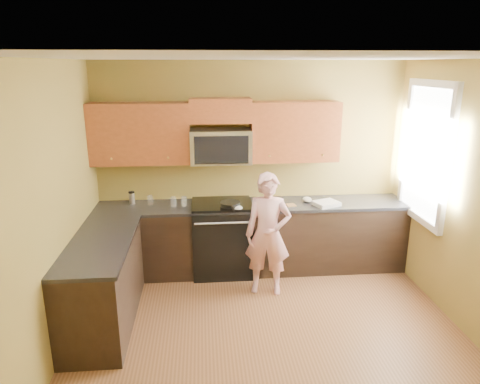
{
  "coord_description": "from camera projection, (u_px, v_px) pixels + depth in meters",
  "views": [
    {
      "loc": [
        -0.63,
        -3.6,
        2.66
      ],
      "look_at": [
        -0.2,
        1.3,
        1.2
      ],
      "focal_mm": 32.58,
      "sensor_mm": 36.0,
      "label": 1
    }
  ],
  "objects": [
    {
      "name": "floor",
      "position": [
        272.0,
        347.0,
        4.25
      ],
      "size": [
        4.0,
        4.0,
        0.0
      ],
      "primitive_type": "plane",
      "color": "brown",
      "rests_on": "ground"
    },
    {
      "name": "ceiling",
      "position": [
        279.0,
        58.0,
        3.48
      ],
      "size": [
        4.0,
        4.0,
        0.0
      ],
      "primitive_type": "plane",
      "rotation": [
        3.14,
        0.0,
        0.0
      ],
      "color": "white",
      "rests_on": "ground"
    },
    {
      "name": "wall_back",
      "position": [
        250.0,
        166.0,
        5.77
      ],
      "size": [
        4.0,
        0.0,
        4.0
      ],
      "primitive_type": "plane",
      "rotation": [
        1.57,
        0.0,
        0.0
      ],
      "color": "olive",
      "rests_on": "ground"
    },
    {
      "name": "wall_front",
      "position": [
        349.0,
        366.0,
        1.95
      ],
      "size": [
        4.0,
        0.0,
        4.0
      ],
      "primitive_type": "plane",
      "rotation": [
        -1.57,
        0.0,
        0.0
      ],
      "color": "olive",
      "rests_on": "ground"
    },
    {
      "name": "wall_left",
      "position": [
        43.0,
        224.0,
        3.69
      ],
      "size": [
        0.0,
        4.0,
        4.0
      ],
      "primitive_type": "plane",
      "rotation": [
        1.57,
        0.0,
        1.57
      ],
      "color": "olive",
      "rests_on": "ground"
    },
    {
      "name": "cabinet_back_run",
      "position": [
        252.0,
        238.0,
        5.74
      ],
      "size": [
        4.0,
        0.6,
        0.88
      ],
      "primitive_type": "cube",
      "color": "black",
      "rests_on": "floor"
    },
    {
      "name": "cabinet_left_run",
      "position": [
        103.0,
        284.0,
        4.55
      ],
      "size": [
        0.6,
        1.6,
        0.88
      ],
      "primitive_type": "cube",
      "color": "black",
      "rests_on": "floor"
    },
    {
      "name": "countertop_back",
      "position": [
        253.0,
        205.0,
        5.6
      ],
      "size": [
        4.0,
        0.62,
        0.04
      ],
      "primitive_type": "cube",
      "color": "black",
      "rests_on": "cabinet_back_run"
    },
    {
      "name": "countertop_left",
      "position": [
        100.0,
        243.0,
        4.42
      ],
      "size": [
        0.62,
        1.6,
        0.04
      ],
      "primitive_type": "cube",
      "color": "black",
      "rests_on": "cabinet_left_run"
    },
    {
      "name": "stove",
      "position": [
        222.0,
        237.0,
        5.68
      ],
      "size": [
        0.76,
        0.65,
        0.95
      ],
      "primitive_type": null,
      "color": "black",
      "rests_on": "floor"
    },
    {
      "name": "microwave",
      "position": [
        221.0,
        162.0,
        5.52
      ],
      "size": [
        0.76,
        0.4,
        0.42
      ],
      "primitive_type": null,
      "color": "silver",
      "rests_on": "wall_back"
    },
    {
      "name": "upper_cab_left",
      "position": [
        142.0,
        163.0,
        5.47
      ],
      "size": [
        1.22,
        0.33,
        0.75
      ],
      "primitive_type": null,
      "color": "brown",
      "rests_on": "wall_back"
    },
    {
      "name": "upper_cab_right",
      "position": [
        293.0,
        160.0,
        5.63
      ],
      "size": [
        1.12,
        0.33,
        0.75
      ],
      "primitive_type": null,
      "color": "brown",
      "rests_on": "wall_back"
    },
    {
      "name": "upper_cab_over_mw",
      "position": [
        220.0,
        110.0,
        5.37
      ],
      "size": [
        0.76,
        0.33,
        0.3
      ],
      "primitive_type": "cube",
      "color": "brown",
      "rests_on": "wall_back"
    },
    {
      "name": "window",
      "position": [
        426.0,
        153.0,
        5.09
      ],
      "size": [
        0.06,
        1.06,
        1.66
      ],
      "primitive_type": null,
      "color": "white",
      "rests_on": "wall_right"
    },
    {
      "name": "woman",
      "position": [
        268.0,
        234.0,
        5.09
      ],
      "size": [
        0.6,
        0.45,
        1.47
      ],
      "primitive_type": "imported",
      "rotation": [
        0.0,
        0.0,
        -0.2
      ],
      "color": "pink",
      "rests_on": "floor"
    },
    {
      "name": "frying_pan",
      "position": [
        230.0,
        206.0,
        5.41
      ],
      "size": [
        0.29,
        0.46,
        0.06
      ],
      "primitive_type": null,
      "rotation": [
        0.0,
        0.0,
        0.1
      ],
      "color": "black",
      "rests_on": "stove"
    },
    {
      "name": "butter_tub",
      "position": [
        274.0,
        206.0,
        5.5
      ],
      "size": [
        0.15,
        0.15,
        0.09
      ],
      "primitive_type": null,
      "rotation": [
        0.0,
        0.0,
        -0.13
      ],
      "color": "yellow",
      "rests_on": "countertop_back"
    },
    {
      "name": "toast_slice",
      "position": [
        291.0,
        205.0,
        5.53
      ],
      "size": [
        0.13,
        0.13,
        0.01
      ],
      "primitive_type": "cube",
      "rotation": [
        0.0,
        0.0,
        0.16
      ],
      "color": "#B27F47",
      "rests_on": "countertop_back"
    },
    {
      "name": "napkin_a",
      "position": [
        238.0,
        208.0,
        5.34
      ],
      "size": [
        0.13,
        0.14,
        0.06
      ],
      "primitive_type": "ellipsoid",
      "rotation": [
        0.0,
        0.0,
        -0.23
      ],
      "color": "silver",
      "rests_on": "countertop_back"
    },
    {
      "name": "napkin_b",
      "position": [
        307.0,
        200.0,
        5.67
      ],
      "size": [
        0.13,
        0.14,
        0.07
      ],
      "primitive_type": "ellipsoid",
      "rotation": [
        0.0,
        0.0,
        0.05
      ],
      "color": "silver",
      "rests_on": "countertop_back"
    },
    {
      "name": "dish_towel",
      "position": [
        326.0,
        203.0,
        5.53
      ],
      "size": [
        0.37,
        0.33,
        0.05
      ],
      "primitive_type": "cube",
      "rotation": [
        0.0,
        0.0,
        0.38
      ],
      "color": "white",
      "rests_on": "countertop_back"
    },
    {
      "name": "travel_mug",
      "position": [
        132.0,
        204.0,
        5.61
      ],
      "size": [
        0.08,
        0.08,
        0.16
      ],
      "primitive_type": null,
      "rotation": [
        0.0,
        0.0,
        -0.01
      ],
      "color": "silver",
      "rests_on": "countertop_back"
    },
    {
      "name": "glass_a",
      "position": [
        150.0,
        200.0,
        5.56
      ],
      "size": [
        0.08,
        0.08,
        0.12
      ],
      "primitive_type": "cylinder",
      "rotation": [
        0.0,
        0.0,
        -0.15
      ],
      "color": "silver",
      "rests_on": "countertop_back"
    },
    {
      "name": "glass_b",
      "position": [
        184.0,
        201.0,
        5.51
      ],
      "size": [
        0.09,
        0.09,
        0.12
      ],
      "primitive_type": "cylinder",
      "rotation": [
        0.0,
        0.0,
        0.35
      ],
      "color": "silver",
      "rests_on": "countertop_back"
    },
    {
      "name": "glass_c",
      "position": [
        173.0,
        201.0,
        5.5
      ],
      "size": [
        0.07,
        0.07,
        0.12
      ],
      "primitive_type": "cylinder",
      "rotation": [
        0.0,
        0.0,
        0.03
      ],
      "color": "silver",
      "rests_on": "countertop_back"
    }
  ]
}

